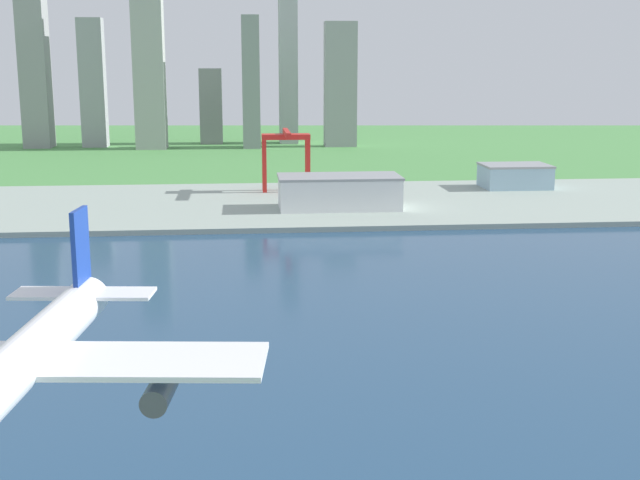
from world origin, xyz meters
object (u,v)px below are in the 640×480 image
port_crane_red (286,146)px  warehouse_main (339,192)px  airplane_landing (20,365)px  warehouse_annex (515,176)px

port_crane_red → warehouse_main: port_crane_red is taller
airplane_landing → port_crane_red: size_ratio=1.18×
warehouse_main → port_crane_red: bearing=111.8°
warehouse_annex → airplane_landing: bearing=-113.7°
port_crane_red → warehouse_main: 63.51m
warehouse_annex → port_crane_red: bearing=-178.6°
airplane_landing → port_crane_red: 396.17m
port_crane_red → warehouse_annex: size_ratio=1.03×
airplane_landing → warehouse_annex: size_ratio=1.22×
airplane_landing → warehouse_main: size_ratio=0.77×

